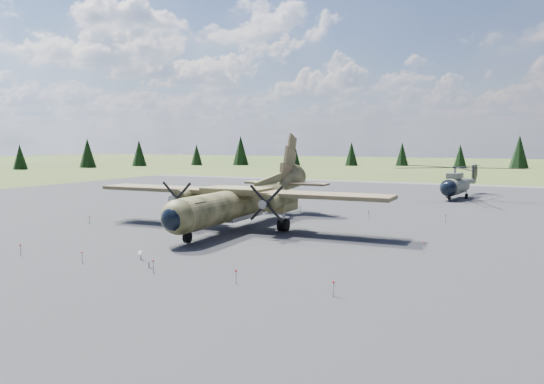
% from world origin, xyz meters
% --- Properties ---
extents(ground, '(500.00, 500.00, 0.00)m').
position_xyz_m(ground, '(0.00, 0.00, 0.00)').
color(ground, '#4F5C28').
rests_on(ground, ground).
extents(apron, '(120.00, 120.00, 0.04)m').
position_xyz_m(apron, '(0.00, 10.00, 0.00)').
color(apron, '#57585C').
rests_on(apron, ground).
extents(transport_plane, '(29.97, 27.28, 9.91)m').
position_xyz_m(transport_plane, '(-1.74, 5.20, 2.85)').
color(transport_plane, '#3B3C20').
rests_on(transport_plane, ground).
extents(helicopter_near, '(21.15, 23.14, 4.76)m').
position_xyz_m(helicopter_near, '(14.18, 41.04, 3.37)').
color(helicopter_near, slate).
rests_on(helicopter_near, ground).
extents(info_placard_left, '(0.47, 0.32, 0.68)m').
position_xyz_m(info_placard_left, '(-1.22, -10.81, 0.46)').
color(info_placard_left, gray).
rests_on(info_placard_left, ground).
extents(info_placard_right, '(0.48, 0.28, 0.70)m').
position_xyz_m(info_placard_right, '(0.79, -12.43, 0.47)').
color(info_placard_right, gray).
rests_on(info_placard_right, ground).
extents(barrier_fence, '(33.12, 29.62, 0.85)m').
position_xyz_m(barrier_fence, '(-0.46, -0.08, 0.51)').
color(barrier_fence, silver).
rests_on(barrier_fence, ground).
extents(treeline, '(295.22, 302.96, 10.98)m').
position_xyz_m(treeline, '(6.01, -0.25, 4.78)').
color(treeline, black).
rests_on(treeline, ground).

